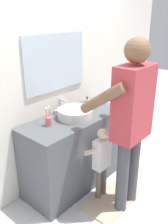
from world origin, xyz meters
TOP-DOWN VIEW (x-y plane):
  - ground_plane at (0.00, 0.00)m, footprint 14.00×14.00m
  - back_wall at (0.00, 0.62)m, footprint 4.40×0.10m
  - vanity_cabinet at (0.00, 0.30)m, footprint 1.29×0.54m
  - sink_basin at (0.00, 0.28)m, footprint 0.40×0.40m
  - faucet at (0.00, 0.52)m, footprint 0.18×0.14m
  - toothbrush_cup at (-0.33, 0.36)m, footprint 0.07×0.07m
  - soap_bottle at (0.29, 0.35)m, footprint 0.06×0.06m
  - bath_mat at (0.00, -0.25)m, footprint 0.64×0.40m
  - child_toddler at (0.00, -0.10)m, footprint 0.27×0.27m
  - adult_parent at (0.09, -0.37)m, footprint 0.56×0.59m

SIDE VIEW (x-z plane):
  - ground_plane at x=0.00m, z-range 0.00..0.00m
  - bath_mat at x=0.00m, z-range 0.00..0.02m
  - vanity_cabinet at x=0.00m, z-range 0.00..0.89m
  - child_toddler at x=0.00m, z-range 0.08..0.96m
  - toothbrush_cup at x=-0.33m, z-range 0.84..1.05m
  - sink_basin at x=0.00m, z-range 0.89..1.00m
  - soap_bottle at x=0.29m, z-range 0.87..1.04m
  - faucet at x=0.00m, z-range 0.88..1.06m
  - adult_parent at x=0.09m, z-range 0.18..1.99m
  - back_wall at x=0.00m, z-range 0.00..2.70m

